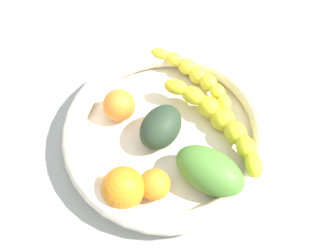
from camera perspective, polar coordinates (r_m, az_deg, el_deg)
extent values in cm
cube|color=#9A9F9A|center=(67.21, 0.00, -2.78)|extent=(120.00, 120.00, 3.00)
cylinder|color=beige|center=(65.10, 0.00, -1.77)|extent=(33.48, 33.48, 1.83)
torus|color=beige|center=(62.77, 0.00, -0.58)|extent=(35.94, 35.94, 3.52)
ellipsoid|color=yellow|center=(59.02, 13.14, -5.83)|extent=(4.55, 3.01, 2.64)
ellipsoid|color=yellow|center=(60.80, 12.02, -3.28)|extent=(4.61, 3.52, 3.12)
ellipsoid|color=yellow|center=(62.52, 10.45, -1.03)|extent=(5.16, 4.65, 3.59)
ellipsoid|color=yellow|center=(64.14, 8.51, 0.88)|extent=(5.70, 5.58, 4.07)
ellipsoid|color=yellow|center=(64.65, 6.37, 2.99)|extent=(5.62, 5.48, 3.59)
ellipsoid|color=yellow|center=(65.04, 3.92, 4.72)|extent=(5.22, 5.30, 3.12)
ellipsoid|color=yellow|center=(65.28, 1.22, 6.05)|extent=(4.52, 5.07, 2.64)
ellipsoid|color=yellow|center=(64.85, 8.71, 3.70)|extent=(3.67, 2.33, 2.19)
ellipsoid|color=yellow|center=(66.64, 7.69, 5.31)|extent=(4.07, 3.31, 2.58)
ellipsoid|color=yellow|center=(68.32, 6.34, 6.71)|extent=(4.47, 4.14, 2.97)
ellipsoid|color=yellow|center=(69.85, 4.72, 7.85)|extent=(4.85, 4.79, 3.37)
ellipsoid|color=yellow|center=(70.44, 2.92, 9.25)|extent=(4.64, 4.63, 2.97)
ellipsoid|color=yellow|center=(70.85, 0.91, 10.35)|extent=(4.19, 4.42, 2.58)
ellipsoid|color=yellow|center=(71.07, -1.26, 11.16)|extent=(3.51, 4.17, 2.19)
sphere|color=orange|center=(56.82, -6.96, -9.54)|extent=(6.75, 6.75, 6.75)
sphere|color=orange|center=(57.60, -2.07, -9.04)|extent=(5.02, 5.02, 5.02)
sphere|color=orange|center=(64.73, -7.59, 3.23)|extent=(5.71, 5.71, 5.71)
ellipsoid|color=#2A3E2A|center=(61.71, -1.18, 0.09)|extent=(10.72, 10.59, 6.12)
ellipsoid|color=#528E33|center=(58.00, 6.48, -6.95)|extent=(13.14, 13.18, 6.49)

